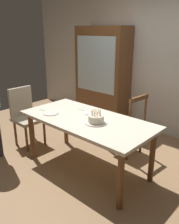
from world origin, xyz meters
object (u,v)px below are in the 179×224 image
Objects in this scene: china_cabinet at (102,76)px; chair_spindle_back at (128,125)px; dining_table at (87,125)px; plate_far_side at (92,113)px; chair_upholstered at (25,113)px; birthday_cake at (96,120)px; plate_near_celebrant at (51,113)px.

chair_spindle_back is at bearing -34.27° from china_cabinet.
china_cabinet reaches higher than chair_spindle_back.
dining_table is 0.94× the size of china_cabinet.
chair_upholstered is (-1.20, -0.31, -0.22)m from plate_far_side.
birthday_cake is at bearing -39.39° from plate_far_side.
plate_far_side is 1.67m from china_cabinet.
plate_far_side is at bearing -55.21° from china_cabinet.
plate_far_side is 1.25m from chair_upholstered.
china_cabinet reaches higher than dining_table.
china_cabinet is (-1.04, 1.56, 0.30)m from dining_table.
dining_table is 0.24m from birthday_cake.
plate_near_celebrant is at bearing -167.10° from birthday_cake.
plate_far_side is 0.67m from chair_spindle_back.
plate_far_side is 0.12× the size of china_cabinet.
dining_table is 1.30m from chair_upholstered.
china_cabinet is (-1.18, 0.81, 0.49)m from chair_spindle_back.
china_cabinet is at bearing 81.52° from chair_upholstered.
china_cabinet is (-0.95, 1.36, 0.20)m from plate_far_side.
dining_table is 8.14× the size of plate_far_side.
china_cabinet is at bearing 107.23° from plate_near_celebrant.
birthday_cake is at bearing -52.35° from china_cabinet.
dining_table is at bearing 21.64° from plate_near_celebrant.
birthday_cake reaches higher than plate_near_celebrant.
plate_near_celebrant is (-0.49, -0.20, 0.09)m from dining_table.
plate_near_celebrant is 1.18m from chair_spindle_back.
plate_near_celebrant is 0.56m from plate_far_side.
dining_table is at bearing -65.38° from plate_far_side.
plate_near_celebrant is at bearing -6.14° from chair_upholstered.
chair_upholstered is 1.74m from china_cabinet.
chair_spindle_back is (0.24, 0.56, -0.29)m from plate_far_side.
plate_far_side is 0.23× the size of chair_spindle_back.
plate_near_celebrant and plate_far_side have the same top height.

